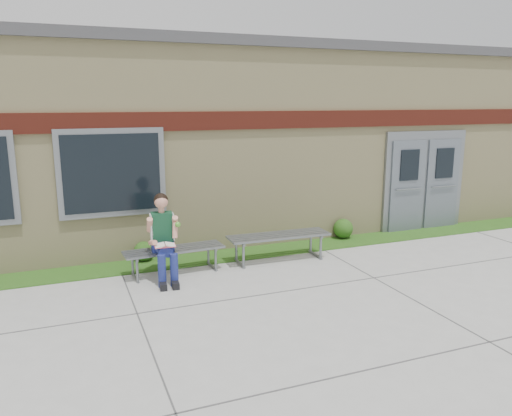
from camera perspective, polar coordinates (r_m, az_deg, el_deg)
name	(u,v)px	position (r m, az deg, el deg)	size (l,w,h in m)	color
ground	(338,297)	(7.95, 9.39, -9.96)	(80.00, 80.00, 0.00)	#9E9E99
grass_strip	(272,250)	(10.13, 1.83, -4.85)	(16.00, 0.80, 0.02)	#224412
school_building	(220,136)	(12.90, -4.14, 8.25)	(16.20, 6.22, 4.20)	beige
bench_left	(174,254)	(8.87, -9.31, -5.23)	(1.76, 0.59, 0.45)	slate
bench_right	(279,240)	(9.45, 2.62, -3.72)	(1.96, 0.60, 0.50)	slate
girl	(164,237)	(8.51, -10.51, -3.25)	(0.54, 0.93, 1.46)	navy
shrub_mid	(144,251)	(9.64, -12.72, -4.84)	(0.37, 0.37, 0.37)	#224412
shrub_east	(343,229)	(11.10, 9.93, -2.32)	(0.43, 0.43, 0.43)	#224412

